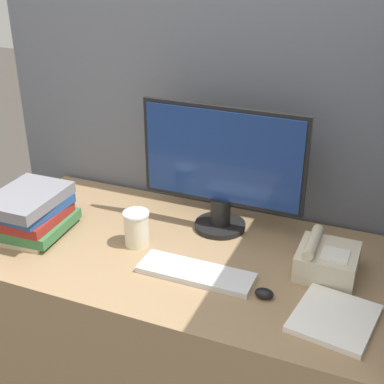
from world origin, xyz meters
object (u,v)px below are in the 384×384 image
book_stack (33,212)px  desk_telephone (326,260)px  keyboard (196,273)px  mouse (264,293)px  monitor (222,170)px  coffee_cup (137,228)px

book_stack → desk_telephone: bearing=8.3°
keyboard → mouse: (0.24, -0.03, 0.00)m
monitor → book_stack: (-0.62, -0.30, -0.15)m
monitor → mouse: 0.49m
mouse → coffee_cup: (-0.50, 0.12, 0.05)m
monitor → coffee_cup: 0.37m
keyboard → coffee_cup: (-0.26, 0.10, 0.05)m
mouse → monitor: bearing=127.4°
keyboard → coffee_cup: 0.29m
monitor → keyboard: bearing=-84.3°
mouse → coffee_cup: 0.52m
mouse → desk_telephone: bearing=53.5°
monitor → book_stack: monitor is taller
monitor → coffee_cup: monitor is taller
coffee_cup → book_stack: book_stack is taller
mouse → coffee_cup: size_ratio=0.47×
keyboard → desk_telephone: size_ratio=1.99×
monitor → coffee_cup: bearing=-135.7°
mouse → book_stack: 0.89m
monitor → desk_telephone: bearing=-19.8°
monitor → mouse: (0.27, -0.35, -0.22)m
book_stack → desk_telephone: book_stack is taller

